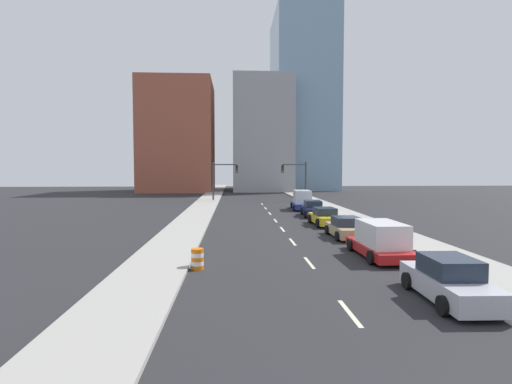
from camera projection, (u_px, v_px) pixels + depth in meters
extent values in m
cube|color=#9E9B93|center=(208.00, 200.00, 56.60)|extent=(3.13, 105.32, 0.17)
cube|color=#9E9B93|center=(310.00, 200.00, 57.40)|extent=(3.13, 105.32, 0.17)
cube|color=beige|center=(350.00, 313.00, 12.64)|extent=(0.16, 2.40, 0.01)
cube|color=beige|center=(309.00, 263.00, 19.39)|extent=(0.16, 2.40, 0.01)
cube|color=beige|center=(293.00, 242.00, 24.93)|extent=(0.16, 2.40, 0.01)
cube|color=beige|center=(282.00, 229.00, 30.10)|extent=(0.16, 2.40, 0.01)
cube|color=beige|center=(275.00, 221.00, 35.12)|extent=(0.16, 2.40, 0.01)
cube|color=beige|center=(270.00, 213.00, 40.73)|extent=(0.16, 2.40, 0.01)
cube|color=beige|center=(266.00, 208.00, 46.07)|extent=(0.16, 2.40, 0.01)
cube|color=beige|center=(262.00, 204.00, 51.63)|extent=(0.16, 2.40, 0.01)
cube|color=#9E513D|center=(178.00, 137.00, 80.83)|extent=(14.00, 16.00, 21.96)
cube|color=#99999E|center=(261.00, 136.00, 85.74)|extent=(12.00, 20.00, 23.01)
cube|color=#7A9EB7|center=(303.00, 103.00, 89.80)|extent=(13.00, 20.00, 38.67)
cylinder|color=#38383D|center=(213.00, 181.00, 56.35)|extent=(0.24, 0.24, 5.56)
cylinder|color=#38383D|center=(225.00, 165.00, 56.30)|extent=(3.33, 0.16, 0.16)
cube|color=black|center=(237.00, 169.00, 56.43)|extent=(0.34, 0.32, 1.10)
cylinder|color=#4C0C0C|center=(237.00, 167.00, 56.24)|extent=(0.22, 0.04, 0.22)
cylinder|color=#593F0C|center=(237.00, 169.00, 56.26)|extent=(0.22, 0.04, 0.22)
cylinder|color=#26E53F|center=(237.00, 171.00, 56.28)|extent=(0.22, 0.04, 0.22)
cylinder|color=#38383D|center=(306.00, 181.00, 57.08)|extent=(0.24, 0.24, 5.56)
cylinder|color=#38383D|center=(294.00, 165.00, 56.85)|extent=(3.33, 0.16, 0.16)
cube|color=black|center=(283.00, 169.00, 56.79)|extent=(0.34, 0.32, 1.10)
cylinder|color=#4C0C0C|center=(283.00, 167.00, 56.60)|extent=(0.22, 0.04, 0.22)
cylinder|color=#593F0C|center=(283.00, 169.00, 56.62)|extent=(0.22, 0.04, 0.22)
cylinder|color=#26E53F|center=(283.00, 171.00, 56.64)|extent=(0.22, 0.04, 0.22)
cylinder|color=orange|center=(197.00, 267.00, 18.13)|extent=(0.56, 0.56, 0.19)
cylinder|color=white|center=(197.00, 263.00, 18.12)|extent=(0.56, 0.56, 0.19)
cylinder|color=orange|center=(197.00, 259.00, 18.11)|extent=(0.56, 0.56, 0.19)
cylinder|color=white|center=(197.00, 255.00, 18.09)|extent=(0.56, 0.56, 0.19)
cylinder|color=orange|center=(197.00, 251.00, 18.08)|extent=(0.56, 0.56, 0.19)
cube|color=#B2B2BC|center=(449.00, 286.00, 13.78)|extent=(1.84, 4.51, 0.72)
cube|color=#1E2838|center=(450.00, 266.00, 13.74)|extent=(1.57, 2.05, 0.65)
cylinder|color=black|center=(407.00, 281.00, 15.15)|extent=(0.24, 0.64, 0.64)
cylinder|color=black|center=(453.00, 280.00, 15.19)|extent=(0.24, 0.64, 0.64)
cylinder|color=black|center=(443.00, 306.00, 12.38)|extent=(0.24, 0.64, 0.64)
cylinder|color=black|center=(499.00, 305.00, 12.43)|extent=(0.24, 0.64, 0.64)
cube|color=red|center=(380.00, 249.00, 20.69)|extent=(2.09, 5.24, 0.46)
cube|color=silver|center=(382.00, 234.00, 20.38)|extent=(1.82, 3.26, 1.20)
cylinder|color=black|center=(350.00, 245.00, 22.24)|extent=(0.23, 0.68, 0.68)
cylinder|color=black|center=(387.00, 244.00, 22.38)|extent=(0.23, 0.68, 0.68)
cylinder|color=black|center=(371.00, 258.00, 19.01)|extent=(0.23, 0.68, 0.68)
cylinder|color=black|center=(413.00, 257.00, 19.16)|extent=(0.23, 0.68, 0.68)
cube|color=tan|center=(346.00, 230.00, 26.53)|extent=(1.91, 4.32, 0.62)
cube|color=#1E2838|center=(346.00, 221.00, 26.50)|extent=(1.65, 1.95, 0.58)
cylinder|color=black|center=(327.00, 230.00, 27.80)|extent=(0.23, 0.63, 0.63)
cylinder|color=black|center=(354.00, 230.00, 27.94)|extent=(0.23, 0.63, 0.63)
cylinder|color=black|center=(338.00, 236.00, 25.15)|extent=(0.23, 0.63, 0.63)
cylinder|color=black|center=(367.00, 236.00, 25.29)|extent=(0.23, 0.63, 0.63)
cube|color=gold|center=(325.00, 219.00, 32.29)|extent=(1.92, 4.51, 0.63)
cube|color=#1E2838|center=(325.00, 211.00, 32.25)|extent=(1.62, 2.06, 0.60)
cylinder|color=black|center=(310.00, 219.00, 33.59)|extent=(0.24, 0.72, 0.71)
cylinder|color=black|center=(331.00, 219.00, 33.76)|extent=(0.24, 0.72, 0.71)
cylinder|color=black|center=(318.00, 223.00, 30.84)|extent=(0.24, 0.72, 0.71)
cylinder|color=black|center=(341.00, 223.00, 31.01)|extent=(0.24, 0.72, 0.71)
cube|color=#141E47|center=(313.00, 211.00, 38.45)|extent=(2.00, 4.85, 0.70)
cube|color=#1E2838|center=(313.00, 204.00, 38.41)|extent=(1.64, 2.22, 0.64)
cylinder|color=black|center=(302.00, 211.00, 39.94)|extent=(0.26, 0.67, 0.66)
cylinder|color=black|center=(320.00, 211.00, 39.93)|extent=(0.26, 0.67, 0.66)
cylinder|color=black|center=(305.00, 214.00, 36.99)|extent=(0.26, 0.67, 0.66)
cylinder|color=black|center=(325.00, 214.00, 36.99)|extent=(0.26, 0.67, 0.66)
cube|color=navy|center=(302.00, 205.00, 44.74)|extent=(2.28, 5.50, 0.58)
cube|color=silver|center=(302.00, 197.00, 44.42)|extent=(1.92, 3.44, 1.41)
cylinder|color=black|center=(292.00, 205.00, 46.42)|extent=(0.26, 0.65, 0.64)
cylinder|color=black|center=(309.00, 205.00, 46.42)|extent=(0.26, 0.65, 0.64)
cylinder|color=black|center=(294.00, 208.00, 43.09)|extent=(0.26, 0.65, 0.64)
cylinder|color=black|center=(313.00, 208.00, 43.08)|extent=(0.26, 0.65, 0.64)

